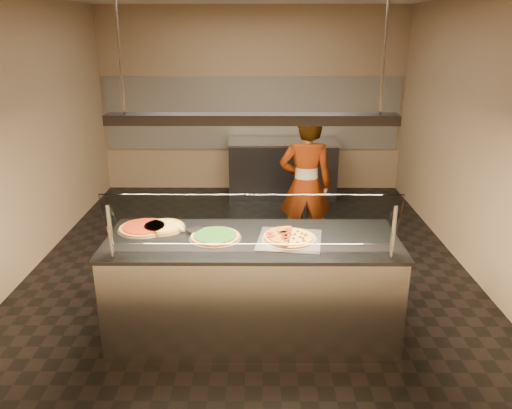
{
  "coord_description": "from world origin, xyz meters",
  "views": [
    {
      "loc": [
        0.11,
        -5.35,
        2.61
      ],
      "look_at": [
        0.08,
        -0.81,
        1.02
      ],
      "focal_mm": 35.0,
      "sensor_mm": 36.0,
      "label": 1
    }
  ],
  "objects_px": {
    "half_pizza_sausage": "(302,237)",
    "pizza_spinach": "(215,236)",
    "serving_counter": "(252,287)",
    "half_pizza_pepperoni": "(277,236)",
    "prep_table": "(282,169)",
    "pizza_cheese": "(163,226)",
    "pizza_spatula": "(186,228)",
    "worker": "(305,185)",
    "perforated_tray": "(289,239)",
    "pizza_tomato": "(144,227)",
    "heat_lamp_housing": "(252,119)",
    "sneeze_guard": "(252,221)"
  },
  "relations": [
    {
      "from": "sneeze_guard",
      "to": "pizza_tomato",
      "type": "height_order",
      "value": "sneeze_guard"
    },
    {
      "from": "pizza_cheese",
      "to": "pizza_spatula",
      "type": "xyz_separation_m",
      "value": [
        0.23,
        -0.08,
        0.01
      ]
    },
    {
      "from": "pizza_spatula",
      "to": "worker",
      "type": "height_order",
      "value": "worker"
    },
    {
      "from": "sneeze_guard",
      "to": "perforated_tray",
      "type": "xyz_separation_m",
      "value": [
        0.32,
        0.31,
        -0.29
      ]
    },
    {
      "from": "serving_counter",
      "to": "perforated_tray",
      "type": "bearing_deg",
      "value": -5.66
    },
    {
      "from": "pizza_cheese",
      "to": "worker",
      "type": "distance_m",
      "value": 2.08
    },
    {
      "from": "pizza_spinach",
      "to": "prep_table",
      "type": "relative_size",
      "value": 0.25
    },
    {
      "from": "pizza_spinach",
      "to": "pizza_tomato",
      "type": "xyz_separation_m",
      "value": [
        -0.66,
        0.21,
        -0.0
      ]
    },
    {
      "from": "perforated_tray",
      "to": "pizza_spinach",
      "type": "distance_m",
      "value": 0.63
    },
    {
      "from": "pizza_cheese",
      "to": "pizza_tomato",
      "type": "relative_size",
      "value": 0.89
    },
    {
      "from": "serving_counter",
      "to": "pizza_tomato",
      "type": "distance_m",
      "value": 1.11
    },
    {
      "from": "serving_counter",
      "to": "half_pizza_pepperoni",
      "type": "distance_m",
      "value": 0.54
    },
    {
      "from": "serving_counter",
      "to": "pizza_spinach",
      "type": "relative_size",
      "value": 5.61
    },
    {
      "from": "pizza_spatula",
      "to": "prep_table",
      "type": "height_order",
      "value": "pizza_spatula"
    },
    {
      "from": "serving_counter",
      "to": "prep_table",
      "type": "distance_m",
      "value": 4.0
    },
    {
      "from": "perforated_tray",
      "to": "worker",
      "type": "xyz_separation_m",
      "value": [
        0.3,
        1.79,
        -0.07
      ]
    },
    {
      "from": "perforated_tray",
      "to": "heat_lamp_housing",
      "type": "distance_m",
      "value": 1.06
    },
    {
      "from": "half_pizza_pepperoni",
      "to": "serving_counter",
      "type": "bearing_deg",
      "value": 171.6
    },
    {
      "from": "worker",
      "to": "pizza_tomato",
      "type": "bearing_deg",
      "value": 45.12
    },
    {
      "from": "serving_counter",
      "to": "perforated_tray",
      "type": "distance_m",
      "value": 0.57
    },
    {
      "from": "half_pizza_pepperoni",
      "to": "pizza_spinach",
      "type": "relative_size",
      "value": 1.04
    },
    {
      "from": "sneeze_guard",
      "to": "half_pizza_sausage",
      "type": "xyz_separation_m",
      "value": [
        0.42,
        0.31,
        -0.27
      ]
    },
    {
      "from": "serving_counter",
      "to": "pizza_tomato",
      "type": "height_order",
      "value": "pizza_tomato"
    },
    {
      "from": "worker",
      "to": "perforated_tray",
      "type": "bearing_deg",
      "value": 81.47
    },
    {
      "from": "pizza_spinach",
      "to": "pizza_spatula",
      "type": "height_order",
      "value": "pizza_spatula"
    },
    {
      "from": "sneeze_guard",
      "to": "pizza_spatula",
      "type": "xyz_separation_m",
      "value": [
        -0.58,
        0.5,
        -0.27
      ]
    },
    {
      "from": "serving_counter",
      "to": "sneeze_guard",
      "type": "bearing_deg",
      "value": -90.0
    },
    {
      "from": "pizza_tomato",
      "to": "serving_counter",
      "type": "bearing_deg",
      "value": -12.43
    },
    {
      "from": "perforated_tray",
      "to": "pizza_cheese",
      "type": "xyz_separation_m",
      "value": [
        -1.12,
        0.27,
        0.01
      ]
    },
    {
      "from": "perforated_tray",
      "to": "worker",
      "type": "bearing_deg",
      "value": 80.59
    },
    {
      "from": "perforated_tray",
      "to": "worker",
      "type": "relative_size",
      "value": 0.35
    },
    {
      "from": "half_pizza_sausage",
      "to": "pizza_cheese",
      "type": "distance_m",
      "value": 1.26
    },
    {
      "from": "prep_table",
      "to": "pizza_cheese",
      "type": "bearing_deg",
      "value": -108.51
    },
    {
      "from": "pizza_spinach",
      "to": "pizza_spatula",
      "type": "relative_size",
      "value": 1.64
    },
    {
      "from": "serving_counter",
      "to": "half_pizza_sausage",
      "type": "distance_m",
      "value": 0.65
    },
    {
      "from": "serving_counter",
      "to": "prep_table",
      "type": "xyz_separation_m",
      "value": [
        0.44,
        3.98,
        0.0
      ]
    },
    {
      "from": "half_pizza_pepperoni",
      "to": "heat_lamp_housing",
      "type": "height_order",
      "value": "heat_lamp_housing"
    },
    {
      "from": "pizza_tomato",
      "to": "prep_table",
      "type": "relative_size",
      "value": 0.26
    },
    {
      "from": "pizza_tomato",
      "to": "pizza_spinach",
      "type": "bearing_deg",
      "value": -17.44
    },
    {
      "from": "half_pizza_pepperoni",
      "to": "pizza_spatula",
      "type": "height_order",
      "value": "half_pizza_pepperoni"
    },
    {
      "from": "serving_counter",
      "to": "prep_table",
      "type": "relative_size",
      "value": 1.43
    },
    {
      "from": "sneeze_guard",
      "to": "heat_lamp_housing",
      "type": "relative_size",
      "value": 0.98
    },
    {
      "from": "pizza_spinach",
      "to": "prep_table",
      "type": "height_order",
      "value": "pizza_spinach"
    },
    {
      "from": "sneeze_guard",
      "to": "pizza_tomato",
      "type": "relative_size",
      "value": 4.91
    },
    {
      "from": "pizza_tomato",
      "to": "heat_lamp_housing",
      "type": "relative_size",
      "value": 0.2
    },
    {
      "from": "pizza_cheese",
      "to": "prep_table",
      "type": "height_order",
      "value": "pizza_cheese"
    },
    {
      "from": "perforated_tray",
      "to": "prep_table",
      "type": "height_order",
      "value": "perforated_tray"
    },
    {
      "from": "pizza_cheese",
      "to": "perforated_tray",
      "type": "bearing_deg",
      "value": -13.57
    },
    {
      "from": "half_pizza_sausage",
      "to": "pizza_spinach",
      "type": "relative_size",
      "value": 1.04
    },
    {
      "from": "serving_counter",
      "to": "half_pizza_pepperoni",
      "type": "relative_size",
      "value": 5.41
    }
  ]
}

